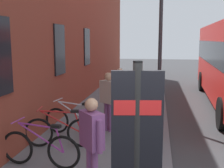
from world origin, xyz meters
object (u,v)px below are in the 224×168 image
at_px(pedestrian_crossing_street, 120,85).
at_px(transit_info_sign, 137,136).
at_px(bicycle_mid_rack, 60,131).
at_px(bicycle_leaning_wall, 40,149).
at_px(street_lamp, 161,28).
at_px(pedestrian_near_bus, 92,136).
at_px(pedestrian_by_facade, 108,96).
at_px(bicycle_beside_lamp, 74,121).

bearing_deg(pedestrian_crossing_street, transit_info_sign, -170.84).
bearing_deg(bicycle_mid_rack, bicycle_leaning_wall, 178.22).
bearing_deg(street_lamp, pedestrian_near_bus, 166.90).
relative_size(bicycle_mid_rack, street_lamp, 0.35).
xyz_separation_m(bicycle_leaning_wall, pedestrian_by_facade, (2.47, -0.99, 0.65)).
relative_size(bicycle_beside_lamp, pedestrian_near_bus, 1.05).
distance_m(bicycle_leaning_wall, transit_info_sign, 3.35).
bearing_deg(transit_info_sign, bicycle_leaning_wall, 43.23).
bearing_deg(pedestrian_near_bus, pedestrian_by_facade, 5.21).
height_order(bicycle_beside_lamp, pedestrian_by_facade, pedestrian_by_facade).
distance_m(pedestrian_crossing_street, pedestrian_by_facade, 2.18).
bearing_deg(bicycle_mid_rack, pedestrian_crossing_street, -15.62).
relative_size(transit_info_sign, pedestrian_by_facade, 1.41).
distance_m(bicycle_leaning_wall, bicycle_beside_lamp, 2.00).
height_order(bicycle_beside_lamp, pedestrian_crossing_street, pedestrian_crossing_street).
distance_m(bicycle_mid_rack, bicycle_beside_lamp, 0.89).
relative_size(bicycle_leaning_wall, pedestrian_near_bus, 1.06).
relative_size(transit_info_sign, street_lamp, 0.48).
relative_size(pedestrian_crossing_street, street_lamp, 0.32).
distance_m(bicycle_beside_lamp, street_lamp, 4.00).
bearing_deg(pedestrian_near_bus, pedestrian_crossing_street, 2.73).
xyz_separation_m(bicycle_beside_lamp, pedestrian_crossing_street, (2.65, -0.91, 0.59)).
bearing_deg(pedestrian_by_facade, bicycle_mid_rack, 144.95).
height_order(bicycle_leaning_wall, bicycle_mid_rack, same).
xyz_separation_m(bicycle_mid_rack, transit_info_sign, (-3.38, -2.11, 1.21)).
bearing_deg(bicycle_beside_lamp, street_lamp, -48.34).
distance_m(bicycle_leaning_wall, pedestrian_near_bus, 1.63).
bearing_deg(bicycle_beside_lamp, bicycle_leaning_wall, 176.71).
height_order(pedestrian_crossing_street, pedestrian_by_facade, pedestrian_by_facade).
height_order(transit_info_sign, street_lamp, street_lamp).
distance_m(transit_info_sign, pedestrian_crossing_street, 7.04).
height_order(pedestrian_near_bus, street_lamp, street_lamp).
distance_m(transit_info_sign, pedestrian_by_facade, 4.91).
bearing_deg(bicycle_leaning_wall, bicycle_beside_lamp, -3.29).
distance_m(bicycle_mid_rack, street_lamp, 4.55).
xyz_separation_m(transit_info_sign, street_lamp, (6.31, -0.26, 1.36)).
relative_size(bicycle_leaning_wall, transit_info_sign, 0.74).
bearing_deg(bicycle_leaning_wall, street_lamp, -30.80).
relative_size(bicycle_mid_rack, pedestrian_by_facade, 1.04).
height_order(bicycle_mid_rack, transit_info_sign, transit_info_sign).
height_order(bicycle_mid_rack, street_lamp, street_lamp).
xyz_separation_m(bicycle_mid_rack, pedestrian_near_bus, (-1.89, -1.25, 0.63)).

